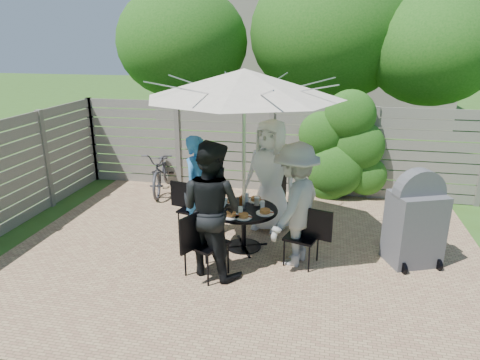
% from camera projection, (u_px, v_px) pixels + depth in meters
% --- Properties ---
extents(backyard_envelope, '(60.00, 60.00, 5.00)m').
position_uv_depth(backyard_envelope, '(303.00, 52.00, 14.95)').
color(backyard_envelope, '#33571B').
rests_on(backyard_envelope, ground).
extents(patio_table, '(1.28, 1.28, 0.65)m').
position_uv_depth(patio_table, '(244.00, 221.00, 6.44)').
color(patio_table, black).
rests_on(patio_table, ground).
extents(umbrella, '(3.55, 3.55, 2.68)m').
position_uv_depth(umbrella, '(244.00, 83.00, 5.80)').
color(umbrella, silver).
rests_on(umbrella, ground).
extents(chair_back, '(0.53, 0.63, 0.83)m').
position_uv_depth(chair_back, '(273.00, 212.00, 7.28)').
color(chair_back, black).
rests_on(chair_back, ground).
extents(person_back, '(1.06, 0.88, 1.87)m').
position_uv_depth(person_back, '(270.00, 176.00, 6.95)').
color(person_back, white).
rests_on(person_back, ground).
extents(chair_left, '(0.66, 0.50, 0.87)m').
position_uv_depth(chair_left, '(193.00, 219.00, 6.98)').
color(chair_left, black).
rests_on(chair_left, ground).
extents(person_left, '(0.58, 0.71, 1.66)m').
position_uv_depth(person_left, '(199.00, 188.00, 6.74)').
color(person_left, '#2A71B9').
rests_on(person_left, ground).
extents(chair_front, '(0.63, 0.75, 0.98)m').
position_uv_depth(chair_front, '(206.00, 256.00, 5.71)').
color(chair_front, black).
rests_on(chair_front, ground).
extents(person_front, '(1.09, 0.97, 1.86)m').
position_uv_depth(person_front, '(211.00, 209.00, 5.62)').
color(person_front, black).
rests_on(person_front, ground).
extents(chair_right, '(0.67, 0.53, 0.88)m').
position_uv_depth(chair_right, '(302.00, 248.00, 6.01)').
color(chair_right, black).
rests_on(chair_right, ground).
extents(person_right, '(1.01, 1.30, 1.77)m').
position_uv_depth(person_right, '(295.00, 205.00, 5.89)').
color(person_right, '#9B9A96').
rests_on(person_right, ground).
extents(plate_back, '(0.26, 0.26, 0.06)m').
position_uv_depth(plate_back, '(256.00, 200.00, 6.66)').
color(plate_back, white).
rests_on(plate_back, patio_table).
extents(plate_left, '(0.26, 0.26, 0.06)m').
position_uv_depth(plate_left, '(224.00, 202.00, 6.55)').
color(plate_left, white).
rests_on(plate_left, patio_table).
extents(plate_front, '(0.26, 0.26, 0.06)m').
position_uv_depth(plate_front, '(231.00, 215.00, 6.08)').
color(plate_front, white).
rests_on(plate_front, patio_table).
extents(plate_right, '(0.26, 0.26, 0.06)m').
position_uv_depth(plate_right, '(265.00, 212.00, 6.19)').
color(plate_right, white).
rests_on(plate_right, patio_table).
extents(plate_extra, '(0.24, 0.24, 0.06)m').
position_uv_depth(plate_extra, '(244.00, 216.00, 6.04)').
color(plate_extra, white).
rests_on(plate_extra, patio_table).
extents(glass_back, '(0.07, 0.07, 0.14)m').
position_uv_depth(glass_back, '(247.00, 198.00, 6.62)').
color(glass_back, silver).
rests_on(glass_back, patio_table).
extents(glass_left, '(0.07, 0.07, 0.14)m').
position_uv_depth(glass_left, '(225.00, 203.00, 6.40)').
color(glass_left, silver).
rests_on(glass_left, patio_table).
extents(glass_front, '(0.07, 0.07, 0.14)m').
position_uv_depth(glass_front, '(241.00, 211.00, 6.09)').
color(glass_front, silver).
rests_on(glass_front, patio_table).
extents(glass_right, '(0.07, 0.07, 0.14)m').
position_uv_depth(glass_right, '(262.00, 205.00, 6.31)').
color(glass_right, silver).
rests_on(glass_right, patio_table).
extents(syrup_jug, '(0.09, 0.09, 0.16)m').
position_uv_depth(syrup_jug, '(242.00, 202.00, 6.42)').
color(syrup_jug, '#59280C').
rests_on(syrup_jug, patio_table).
extents(coffee_cup, '(0.08, 0.08, 0.12)m').
position_uv_depth(coffee_cup, '(257.00, 202.00, 6.48)').
color(coffee_cup, '#C6B293').
rests_on(coffee_cup, patio_table).
extents(bicycle, '(0.93, 1.80, 0.90)m').
position_uv_depth(bicycle, '(162.00, 170.00, 8.93)').
color(bicycle, '#333338').
rests_on(bicycle, ground).
extents(bbq_grill, '(0.83, 0.75, 1.40)m').
position_uv_depth(bbq_grill, '(415.00, 222.00, 5.95)').
color(bbq_grill, '#4F4F53').
rests_on(bbq_grill, ground).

